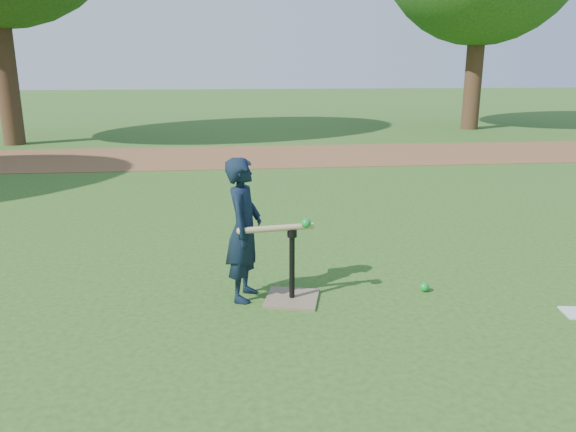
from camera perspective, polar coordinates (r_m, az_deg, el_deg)
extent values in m
plane|color=#285116|center=(4.88, 4.25, -8.02)|extent=(80.00, 80.00, 0.00)
cube|color=brown|center=(12.08, -2.23, 6.11)|extent=(24.00, 3.00, 0.01)
imported|color=black|center=(4.63, -4.50, -1.40)|extent=(0.40, 0.50, 1.20)
sphere|color=#0D942A|center=(5.07, 13.70, -7.04)|extent=(0.08, 0.08, 0.08)
cube|color=#76654B|center=(4.77, 0.40, -8.37)|extent=(0.52, 0.52, 0.02)
cylinder|color=black|center=(4.67, 0.41, -5.12)|extent=(0.05, 0.05, 0.55)
cylinder|color=black|center=(4.57, 0.41, -1.77)|extent=(0.08, 0.08, 0.06)
cylinder|color=tan|center=(4.53, -1.06, -1.25)|extent=(0.60, 0.13, 0.05)
sphere|color=tan|center=(4.47, -4.85, -1.51)|extent=(0.06, 0.06, 0.06)
sphere|color=#0D942A|center=(4.51, 1.86, -0.74)|extent=(0.08, 0.08, 0.08)
cylinder|color=#382316|center=(15.30, -26.81, 13.59)|extent=(0.50, 0.50, 3.80)
cylinder|color=#382316|center=(17.97, 18.36, 13.83)|extent=(0.50, 0.50, 3.42)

